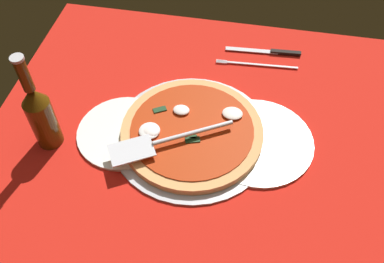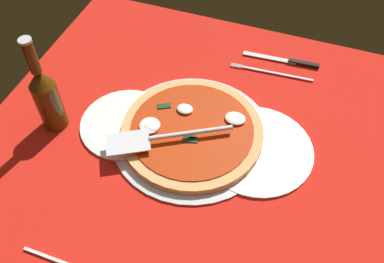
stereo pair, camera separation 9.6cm
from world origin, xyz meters
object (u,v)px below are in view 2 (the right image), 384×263
object	(u,v)px
dinner_plate_left	(126,124)
pizza	(192,131)
dinner_plate_right	(257,150)
pizza_server	(161,137)
beer_bottle	(47,97)
place_setting_far	(279,67)

from	to	relation	value
dinner_plate_left	pizza	size ratio (longest dim) A/B	0.67
dinner_plate_right	pizza_server	distance (cm)	21.61
beer_bottle	dinner_plate_left	bearing A→B (deg)	18.26
place_setting_far	pizza_server	bearing A→B (deg)	58.15
pizza_server	beer_bottle	bearing A→B (deg)	-26.47
dinner_plate_left	place_setting_far	world-z (taller)	place_setting_far
dinner_plate_right	place_setting_far	distance (cm)	28.65
place_setting_far	beer_bottle	size ratio (longest dim) A/B	0.88
beer_bottle	pizza	bearing A→B (deg)	13.15
dinner_plate_left	pizza	xyz separation A→B (cm)	(15.57, 2.12, 1.42)
pizza	dinner_plate_right	bearing A→B (deg)	3.74
dinner_plate_right	place_setting_far	world-z (taller)	place_setting_far
place_setting_far	beer_bottle	xyz separation A→B (cm)	(-45.41, -36.93, 9.03)
beer_bottle	place_setting_far	bearing A→B (deg)	39.12
dinner_plate_left	pizza_server	bearing A→B (deg)	-19.14
dinner_plate_left	dinner_plate_right	world-z (taller)	same
dinner_plate_right	pizza	bearing A→B (deg)	-176.26
dinner_plate_right	pizza	xyz separation A→B (cm)	(-15.16, -0.99, 1.42)
pizza_server	place_setting_far	distance (cm)	40.44
pizza_server	pizza	bearing A→B (deg)	-160.38
dinner_plate_right	pizza_server	size ratio (longest dim) A/B	0.97
pizza	place_setting_far	bearing A→B (deg)	64.52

